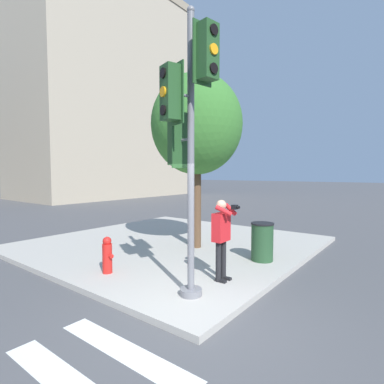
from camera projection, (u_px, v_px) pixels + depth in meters
ground_plane at (192, 320)px, 4.75m from camera, size 160.00×160.00×0.00m
sidewalk_corner at (172, 244)px, 9.64m from camera, size 8.00×8.00×0.12m
traffic_signal_pole at (187, 121)px, 5.18m from camera, size 0.85×1.14×5.07m
person_photographer at (222, 232)px, 6.12m from camera, size 0.50×0.53×1.67m
street_tree at (197, 125)px, 8.71m from camera, size 2.66×2.66×5.09m
fire_hydrant at (107, 255)px, 6.61m from camera, size 0.21×0.27×0.81m
trash_bin at (262, 242)px, 7.55m from camera, size 0.57×0.57×0.96m
building_right at (103, 93)px, 29.66m from camera, size 15.90×9.33×20.56m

